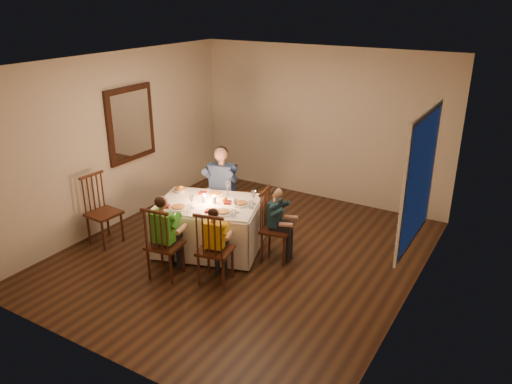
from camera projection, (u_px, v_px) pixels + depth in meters
The scene contains 26 objects.
ground at pixel (243, 254), 6.94m from camera, with size 5.00×5.00×0.00m, color black.
wall_left at pixel (116, 141), 7.52m from camera, with size 0.02×5.00×2.60m, color #B9AC9E.
wall_right at pixel (418, 200), 5.38m from camera, with size 0.02×5.00×2.60m, color #B9AC9E.
wall_back at pixel (321, 125), 8.45m from camera, with size 4.50×0.02×2.60m, color #B9AC9E.
ceiling at pixel (241, 63), 5.97m from camera, with size 5.00×5.00×0.00m, color white.
dining_table at pixel (209, 216), 6.87m from camera, with size 1.63×1.38×0.69m.
chair_adult at pixel (223, 226), 7.76m from camera, with size 0.40×0.38×0.98m, color black, non-canonical shape.
chair_near_left at pixel (167, 275), 6.42m from camera, with size 0.40×0.38×0.98m, color black, non-canonical shape.
chair_near_right at pixel (216, 281), 6.29m from camera, with size 0.40×0.38×0.98m, color black, non-canonical shape.
chair_end at pixel (276, 257), 6.85m from camera, with size 0.40×0.38×0.98m, color black, non-canonical shape.
chair_extra at pixel (107, 242), 7.27m from camera, with size 0.42×0.40×1.02m, color black, non-canonical shape.
adult at pixel (223, 226), 7.76m from camera, with size 0.48×0.44×1.28m, color #32487F, non-canonical shape.
child_green at pixel (167, 275), 6.42m from camera, with size 0.37×0.34×1.10m, color green, non-canonical shape.
child_yellow at pixel (216, 281), 6.29m from camera, with size 0.32×0.29×1.01m, color gold, non-canonical shape.
child_teal at pixel (276, 257), 6.85m from camera, with size 0.33×0.30×1.03m, color #18313C, non-canonical shape.
setting_adult at pixel (215, 194), 7.04m from camera, with size 0.26×0.26×0.02m, color white.
setting_green at pixel (178, 208), 6.60m from camera, with size 0.26×0.26×0.02m, color white.
setting_yellow at pixel (223, 213), 6.46m from camera, with size 0.26×0.26×0.02m, color white.
setting_teal at pixel (241, 204), 6.72m from camera, with size 0.26×0.26×0.02m, color white.
candle_left at pixel (204, 199), 6.78m from camera, with size 0.06×0.06×0.10m, color silver.
candle_right at pixel (214, 200), 6.75m from camera, with size 0.06×0.06×0.10m, color silver.
squash at pixel (181, 189), 7.14m from camera, with size 0.09×0.09×0.09m, color yellow.
orange_fruit at pixel (225, 200), 6.77m from camera, with size 0.08×0.08×0.08m, color orange.
serving_bowl at pixel (180, 191), 7.14m from camera, with size 0.19×0.19×0.05m, color white.
wall_mirror at pixel (131, 124), 7.67m from camera, with size 0.06×0.95×1.15m.
window_blinds at pixel (418, 179), 5.41m from camera, with size 0.07×1.34×1.54m.
Camera 1 is at (3.29, -5.16, 3.38)m, focal length 35.00 mm.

